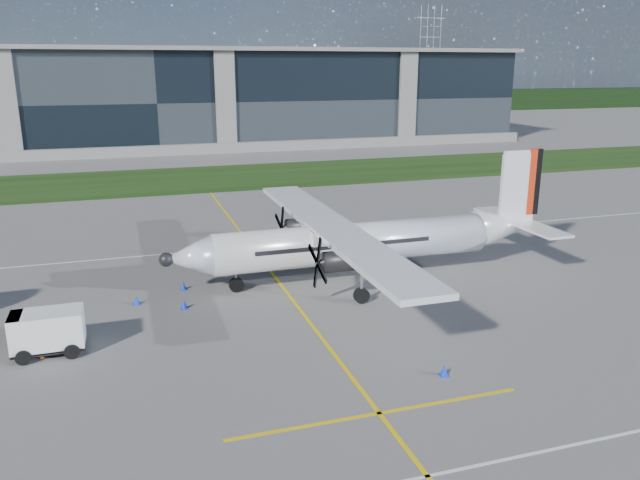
# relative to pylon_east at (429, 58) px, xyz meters

# --- Properties ---
(ground) EXTENTS (400.00, 400.00, 0.00)m
(ground) POSITION_rel_pylon_east_xyz_m (-85.00, -110.00, -15.00)
(ground) COLOR slate
(ground) RESTS_ON ground
(grass_strip) EXTENTS (400.00, 18.00, 0.04)m
(grass_strip) POSITION_rel_pylon_east_xyz_m (-85.00, -102.00, -14.98)
(grass_strip) COLOR black
(grass_strip) RESTS_ON ground
(terminal_building) EXTENTS (120.00, 20.00, 15.00)m
(terminal_building) POSITION_rel_pylon_east_xyz_m (-85.00, -70.00, -7.50)
(terminal_building) COLOR black
(terminal_building) RESTS_ON ground
(tree_line) EXTENTS (400.00, 6.00, 6.00)m
(tree_line) POSITION_rel_pylon_east_xyz_m (-85.00, -10.00, -12.00)
(tree_line) COLOR black
(tree_line) RESTS_ON ground
(pylon_east) EXTENTS (9.00, 4.60, 30.00)m
(pylon_east) POSITION_rel_pylon_east_xyz_m (0.00, 0.00, 0.00)
(pylon_east) COLOR gray
(pylon_east) RESTS_ON ground
(yellow_taxiway_centerline) EXTENTS (0.20, 70.00, 0.01)m
(yellow_taxiway_centerline) POSITION_rel_pylon_east_xyz_m (-82.00, -140.00, -14.99)
(yellow_taxiway_centerline) COLOR yellow
(yellow_taxiway_centerline) RESTS_ON ground
(turboprop_aircraft) EXTENTS (24.55, 25.45, 7.64)m
(turboprop_aircraft) POSITION_rel_pylon_east_xyz_m (-76.61, -141.10, -11.18)
(turboprop_aircraft) COLOR white
(turboprop_aircraft) RESTS_ON ground
(baggage_tug) EXTENTS (3.37, 2.02, 2.02)m
(baggage_tug) POSITION_rel_pylon_east_xyz_m (-94.50, -146.50, -13.99)
(baggage_tug) COLOR white
(baggage_tug) RESTS_ON ground
(ground_crew_person) EXTENTS (0.73, 0.93, 2.07)m
(ground_crew_person) POSITION_rel_pylon_east_xyz_m (-94.86, -146.84, -13.96)
(ground_crew_person) COLOR #F25907
(ground_crew_person) RESTS_ON ground
(safety_cone_fwd) EXTENTS (0.36, 0.36, 0.50)m
(safety_cone_fwd) POSITION_rel_pylon_east_xyz_m (-90.47, -141.40, -14.75)
(safety_cone_fwd) COLOR #0C34D1
(safety_cone_fwd) RESTS_ON ground
(safety_cone_nose_stbd) EXTENTS (0.36, 0.36, 0.50)m
(safety_cone_nose_stbd) POSITION_rel_pylon_east_xyz_m (-87.73, -139.75, -14.75)
(safety_cone_nose_stbd) COLOR #0C34D1
(safety_cone_nose_stbd) RESTS_ON ground
(safety_cone_nose_port) EXTENTS (0.36, 0.36, 0.50)m
(safety_cone_nose_port) POSITION_rel_pylon_east_xyz_m (-88.00, -142.82, -14.75)
(safety_cone_nose_port) COLOR #0C34D1
(safety_cone_nose_port) RESTS_ON ground
(safety_cone_stbdwing) EXTENTS (0.36, 0.36, 0.50)m
(safety_cone_stbdwing) POSITION_rel_pylon_east_xyz_m (-78.86, -128.64, -14.75)
(safety_cone_stbdwing) COLOR #0C34D1
(safety_cone_stbdwing) RESTS_ON ground
(safety_cone_portwing) EXTENTS (0.36, 0.36, 0.50)m
(safety_cone_portwing) POSITION_rel_pylon_east_xyz_m (-78.15, -154.03, -14.75)
(safety_cone_portwing) COLOR #0C34D1
(safety_cone_portwing) RESTS_ON ground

